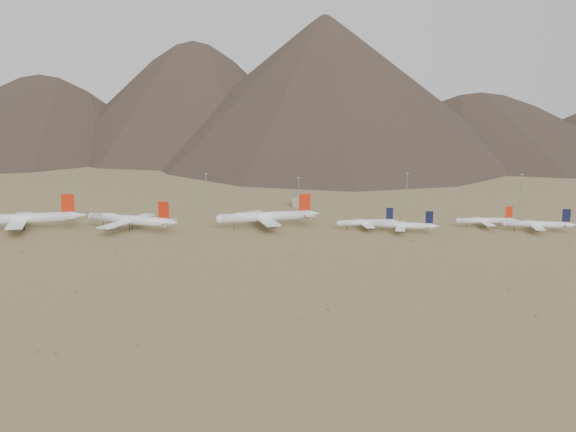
{
  "coord_description": "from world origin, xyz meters",
  "views": [
    {
      "loc": [
        19.22,
        -383.38,
        84.87
      ],
      "look_at": [
        21.95,
        30.0,
        8.92
      ],
      "focal_mm": 40.0,
      "sensor_mm": 36.0,
      "label": 1
    }
  ],
  "objects_px": {
    "control_tower": "(297,200)",
    "widebody_east": "(266,217)",
    "widebody_centre": "(129,220)",
    "narrowbody_b": "(404,225)",
    "narrowbody_a": "(367,222)",
    "widebody_west": "(22,219)"
  },
  "relations": [
    {
      "from": "widebody_east",
      "to": "narrowbody_b",
      "type": "height_order",
      "value": "widebody_east"
    },
    {
      "from": "widebody_west",
      "to": "control_tower",
      "type": "bearing_deg",
      "value": 11.3
    },
    {
      "from": "narrowbody_b",
      "to": "widebody_east",
      "type": "bearing_deg",
      "value": -178.95
    },
    {
      "from": "widebody_east",
      "to": "narrowbody_b",
      "type": "distance_m",
      "value": 90.92
    },
    {
      "from": "widebody_east",
      "to": "narrowbody_a",
      "type": "xyz_separation_m",
      "value": [
        66.97,
        -6.42,
        -2.85
      ]
    },
    {
      "from": "narrowbody_a",
      "to": "widebody_east",
      "type": "bearing_deg",
      "value": 166.75
    },
    {
      "from": "narrowbody_b",
      "to": "control_tower",
      "type": "distance_m",
      "value": 120.71
    },
    {
      "from": "widebody_west",
      "to": "narrowbody_b",
      "type": "distance_m",
      "value": 248.08
    },
    {
      "from": "narrowbody_b",
      "to": "widebody_centre",
      "type": "bearing_deg",
      "value": -170.7
    },
    {
      "from": "widebody_east",
      "to": "narrowbody_b",
      "type": "relative_size",
      "value": 1.62
    },
    {
      "from": "widebody_centre",
      "to": "widebody_east",
      "type": "height_order",
      "value": "widebody_east"
    },
    {
      "from": "widebody_centre",
      "to": "control_tower",
      "type": "distance_m",
      "value": 144.98
    },
    {
      "from": "widebody_centre",
      "to": "narrowbody_b",
      "type": "distance_m",
      "value": 178.05
    },
    {
      "from": "narrowbody_b",
      "to": "control_tower",
      "type": "height_order",
      "value": "narrowbody_b"
    },
    {
      "from": "widebody_west",
      "to": "widebody_centre",
      "type": "bearing_deg",
      "value": -15.96
    },
    {
      "from": "control_tower",
      "to": "narrowbody_a",
      "type": "bearing_deg",
      "value": -63.96
    },
    {
      "from": "widebody_centre",
      "to": "control_tower",
      "type": "height_order",
      "value": "widebody_centre"
    },
    {
      "from": "widebody_centre",
      "to": "narrowbody_b",
      "type": "xyz_separation_m",
      "value": [
        177.84,
        -8.33,
        -2.35
      ]
    },
    {
      "from": "control_tower",
      "to": "widebody_east",
      "type": "bearing_deg",
      "value": -105.35
    },
    {
      "from": "widebody_centre",
      "to": "narrowbody_a",
      "type": "distance_m",
      "value": 155.63
    },
    {
      "from": "narrowbody_a",
      "to": "narrowbody_b",
      "type": "bearing_deg",
      "value": -33.71
    },
    {
      "from": "widebody_west",
      "to": "narrowbody_b",
      "type": "xyz_separation_m",
      "value": [
        247.9,
        -8.77,
        -3.12
      ]
    }
  ]
}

